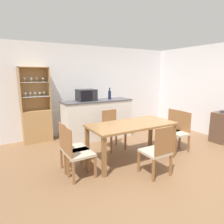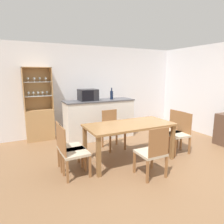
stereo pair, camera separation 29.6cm
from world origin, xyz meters
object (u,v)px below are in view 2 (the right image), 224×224
(dining_table, at_px, (129,128))
(microwave, at_px, (88,95))
(dining_chair_side_left_near, at_px, (72,152))
(dining_chair_head_near, at_px, (152,152))
(wine_bottle, at_px, (112,95))
(dining_chair_side_left_far, at_px, (68,147))
(dining_chair_side_right_far, at_px, (171,130))
(dining_chair_side_right_near, at_px, (179,133))
(dining_chair_head_far, at_px, (113,130))
(display_cabinet, at_px, (40,119))

(dining_table, distance_m, microwave, 1.76)
(dining_chair_side_left_near, height_order, dining_chair_head_near, same)
(wine_bottle, bearing_deg, microwave, 174.92)
(dining_chair_side_left_near, bearing_deg, dining_chair_side_left_far, 177.92)
(dining_table, relative_size, dining_chair_side_right_far, 1.96)
(dining_chair_side_right_near, bearing_deg, microwave, 44.02)
(wine_bottle, bearing_deg, dining_chair_side_left_far, -137.46)
(dining_chair_side_right_near, height_order, wine_bottle, wine_bottle)
(dining_chair_side_right_near, distance_m, dining_chair_side_left_near, 2.44)
(dining_chair_side_right_near, height_order, dining_chair_head_far, same)
(dining_chair_side_right_near, bearing_deg, dining_chair_side_left_near, 94.04)
(dining_chair_side_left_far, xyz_separation_m, microwave, (0.94, 1.53, 0.76))
(display_cabinet, distance_m, dining_chair_side_left_far, 2.05)
(dining_chair_side_right_near, relative_size, dining_chair_side_left_near, 1.00)
(dining_table, xyz_separation_m, wine_bottle, (0.39, 1.60, 0.51))
(microwave, height_order, wine_bottle, wine_bottle)
(dining_chair_head_far, xyz_separation_m, dining_chair_side_left_far, (-1.22, -0.63, 0.00))
(dining_chair_side_right_near, distance_m, dining_chair_head_far, 1.51)
(display_cabinet, distance_m, microwave, 1.43)
(dining_chair_head_far, xyz_separation_m, dining_chair_head_near, (0.00, -1.51, 0.00))
(display_cabinet, distance_m, dining_chair_side_right_near, 3.53)
(dining_chair_side_left_near, height_order, wine_bottle, wine_bottle)
(dining_chair_side_left_near, relative_size, dining_chair_side_left_far, 1.00)
(dining_chair_head_near, bearing_deg, dining_chair_side_right_far, 35.95)
(dining_chair_side_right_far, xyz_separation_m, dining_chair_head_near, (-1.22, -0.89, 0.00))
(dining_chair_head_near, xyz_separation_m, wine_bottle, (0.39, 2.36, 0.74))
(display_cabinet, relative_size, dining_chair_head_near, 2.13)
(dining_chair_head_far, height_order, wine_bottle, wine_bottle)
(display_cabinet, xyz_separation_m, dining_chair_side_left_far, (0.25, -2.03, -0.13))
(dining_chair_head_far, height_order, dining_chair_side_left_far, same)
(microwave, bearing_deg, dining_chair_side_left_far, -121.50)
(display_cabinet, xyz_separation_m, dining_chair_side_right_near, (2.69, -2.29, -0.13))
(dining_table, bearing_deg, display_cabinet, 124.24)
(display_cabinet, distance_m, dining_chair_head_near, 3.27)
(dining_chair_side_left_near, distance_m, microwave, 2.16)
(dining_table, height_order, dining_chair_head_far, dining_chair_head_far)
(dining_chair_head_far, bearing_deg, microwave, -75.51)
(dining_chair_head_near, bearing_deg, dining_chair_side_left_near, 152.64)
(dining_chair_head_far, xyz_separation_m, microwave, (-0.28, 0.90, 0.76))
(microwave, xyz_separation_m, wine_bottle, (0.67, -0.06, -0.02))
(dining_chair_side_left_near, relative_size, dining_chair_head_far, 1.00)
(dining_chair_head_far, distance_m, dining_chair_side_left_far, 1.37)
(dining_chair_side_left_far, bearing_deg, dining_chair_head_near, 53.64)
(microwave, bearing_deg, display_cabinet, 157.28)
(display_cabinet, bearing_deg, dining_chair_side_right_far, -37.05)
(dining_chair_head_near, bearing_deg, microwave, 96.53)
(dining_chair_side_right_far, bearing_deg, dining_chair_side_left_far, 87.51)
(dining_table, distance_m, dining_chair_side_left_near, 1.25)
(dining_chair_side_right_far, distance_m, microwave, 2.27)
(dining_chair_head_far, relative_size, microwave, 1.90)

